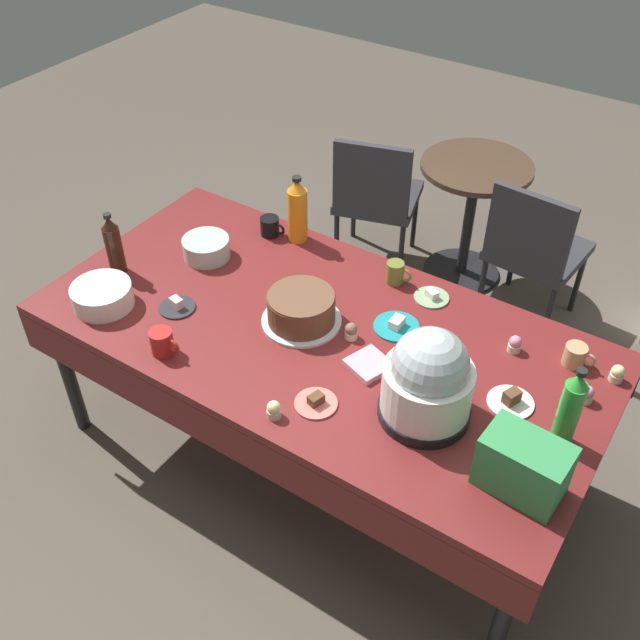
# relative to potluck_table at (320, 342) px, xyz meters

# --- Properties ---
(ground) EXTENTS (9.00, 9.00, 0.00)m
(ground) POSITION_rel_potluck_table_xyz_m (0.00, 0.00, -0.69)
(ground) COLOR brown
(potluck_table) EXTENTS (2.20, 1.10, 0.75)m
(potluck_table) POSITION_rel_potluck_table_xyz_m (0.00, 0.00, 0.00)
(potluck_table) COLOR maroon
(potluck_table) RESTS_ON ground
(frosted_layer_cake) EXTENTS (0.31, 0.31, 0.13)m
(frosted_layer_cake) POSITION_rel_potluck_table_xyz_m (-0.09, 0.00, 0.13)
(frosted_layer_cake) COLOR silver
(frosted_layer_cake) RESTS_ON potluck_table
(slow_cooker) EXTENTS (0.32, 0.32, 0.36)m
(slow_cooker) POSITION_rel_potluck_table_xyz_m (0.53, -0.17, 0.22)
(slow_cooker) COLOR black
(slow_cooker) RESTS_ON potluck_table
(glass_salad_bowl) EXTENTS (0.20, 0.20, 0.09)m
(glass_salad_bowl) POSITION_rel_potluck_table_xyz_m (-0.68, 0.13, 0.11)
(glass_salad_bowl) COLOR #B2C6BC
(glass_salad_bowl) RESTS_ON potluck_table
(ceramic_snack_bowl) EXTENTS (0.24, 0.24, 0.09)m
(ceramic_snack_bowl) POSITION_rel_potluck_table_xyz_m (-0.81, -0.35, 0.11)
(ceramic_snack_bowl) COLOR silver
(ceramic_snack_bowl) RESTS_ON potluck_table
(dessert_plate_white) EXTENTS (0.16, 0.16, 0.06)m
(dessert_plate_white) POSITION_rel_potluck_table_xyz_m (0.76, 0.04, 0.08)
(dessert_plate_white) COLOR white
(dessert_plate_white) RESTS_ON potluck_table
(dessert_plate_coral) EXTENTS (0.15, 0.15, 0.04)m
(dessert_plate_coral) POSITION_rel_potluck_table_xyz_m (0.20, -0.33, 0.07)
(dessert_plate_coral) COLOR #E07266
(dessert_plate_coral) RESTS_ON potluck_table
(dessert_plate_charcoal) EXTENTS (0.15, 0.15, 0.05)m
(dessert_plate_charcoal) POSITION_rel_potluck_table_xyz_m (-0.55, -0.21, 0.07)
(dessert_plate_charcoal) COLOR #2D2D33
(dessert_plate_charcoal) RESTS_ON potluck_table
(dessert_plate_sage) EXTENTS (0.14, 0.14, 0.04)m
(dessert_plate_sage) POSITION_rel_potluck_table_xyz_m (0.27, 0.41, 0.07)
(dessert_plate_sage) COLOR #8CA87F
(dessert_plate_sage) RESTS_ON potluck_table
(dessert_plate_teal) EXTENTS (0.18, 0.18, 0.04)m
(dessert_plate_teal) POSITION_rel_potluck_table_xyz_m (0.24, 0.18, 0.07)
(dessert_plate_teal) COLOR teal
(dessert_plate_teal) RESTS_ON potluck_table
(cupcake_mint) EXTENTS (0.05, 0.05, 0.07)m
(cupcake_mint) POSITION_rel_potluck_table_xyz_m (1.03, 0.36, 0.09)
(cupcake_mint) COLOR beige
(cupcake_mint) RESTS_ON potluck_table
(cupcake_rose) EXTENTS (0.05, 0.05, 0.07)m
(cupcake_rose) POSITION_rel_potluck_table_xyz_m (0.97, 0.20, 0.09)
(cupcake_rose) COLOR beige
(cupcake_rose) RESTS_ON potluck_table
(cupcake_cocoa) EXTENTS (0.05, 0.05, 0.07)m
(cupcake_cocoa) POSITION_rel_potluck_table_xyz_m (0.11, -0.45, 0.09)
(cupcake_cocoa) COLOR beige
(cupcake_cocoa) RESTS_ON potluck_table
(cupcake_vanilla) EXTENTS (0.05, 0.05, 0.07)m
(cupcake_vanilla) POSITION_rel_potluck_table_xyz_m (0.12, 0.03, 0.09)
(cupcake_vanilla) COLOR beige
(cupcake_vanilla) RESTS_ON potluck_table
(cupcake_lemon) EXTENTS (0.05, 0.05, 0.07)m
(cupcake_lemon) POSITION_rel_potluck_table_xyz_m (0.67, 0.30, 0.09)
(cupcake_lemon) COLOR beige
(cupcake_lemon) RESTS_ON potluck_table
(soda_bottle_orange_juice) EXTENTS (0.09, 0.09, 0.31)m
(soda_bottle_orange_juice) POSITION_rel_potluck_table_xyz_m (-0.42, 0.46, 0.21)
(soda_bottle_orange_juice) COLOR orange
(soda_bottle_orange_juice) RESTS_ON potluck_table
(soda_bottle_cola) EXTENTS (0.07, 0.07, 0.28)m
(soda_bottle_cola) POSITION_rel_potluck_table_xyz_m (-0.92, -0.16, 0.19)
(soda_bottle_cola) COLOR #33190F
(soda_bottle_cola) RESTS_ON potluck_table
(soda_bottle_lime_soda) EXTENTS (0.07, 0.07, 0.33)m
(soda_bottle_lime_soda) POSITION_rel_potluck_table_xyz_m (0.96, -0.03, 0.21)
(soda_bottle_lime_soda) COLOR green
(soda_bottle_lime_soda) RESTS_ON potluck_table
(coffee_mug_black) EXTENTS (0.12, 0.09, 0.08)m
(coffee_mug_black) POSITION_rel_potluck_table_xyz_m (-0.55, 0.42, 0.10)
(coffee_mug_black) COLOR black
(coffee_mug_black) RESTS_ON potluck_table
(coffee_mug_olive) EXTENTS (0.12, 0.07, 0.10)m
(coffee_mug_olive) POSITION_rel_potluck_table_xyz_m (0.10, 0.42, 0.11)
(coffee_mug_olive) COLOR olive
(coffee_mug_olive) RESTS_ON potluck_table
(coffee_mug_tan) EXTENTS (0.12, 0.08, 0.08)m
(coffee_mug_tan) POSITION_rel_potluck_table_xyz_m (0.88, 0.35, 0.10)
(coffee_mug_tan) COLOR tan
(coffee_mug_tan) RESTS_ON potluck_table
(coffee_mug_red) EXTENTS (0.13, 0.09, 0.10)m
(coffee_mug_red) POSITION_rel_potluck_table_xyz_m (-0.42, -0.42, 0.11)
(coffee_mug_red) COLOR #B2231E
(coffee_mug_red) RESTS_ON potluck_table
(soda_carton) EXTENTS (0.27, 0.18, 0.20)m
(soda_carton) POSITION_rel_potluck_table_xyz_m (0.91, -0.27, 0.16)
(soda_carton) COLOR #338C4C
(soda_carton) RESTS_ON potluck_table
(paper_napkin_stack) EXTENTS (0.18, 0.18, 0.02)m
(paper_napkin_stack) POSITION_rel_potluck_table_xyz_m (0.26, -0.07, 0.07)
(paper_napkin_stack) COLOR pink
(paper_napkin_stack) RESTS_ON potluck_table
(maroon_chair_left) EXTENTS (0.55, 0.55, 0.85)m
(maroon_chair_left) POSITION_rel_potluck_table_xyz_m (-0.53, 1.36, -0.20)
(maroon_chair_left) COLOR #333338
(maroon_chair_left) RESTS_ON ground
(maroon_chair_right) EXTENTS (0.47, 0.47, 0.85)m
(maroon_chair_right) POSITION_rel_potluck_table_xyz_m (0.39, 1.36, -0.20)
(maroon_chair_right) COLOR #333338
(maroon_chair_right) RESTS_ON ground
(round_cafe_table) EXTENTS (0.60, 0.60, 0.72)m
(round_cafe_table) POSITION_rel_potluck_table_xyz_m (-0.05, 1.59, -0.19)
(round_cafe_table) COLOR #473323
(round_cafe_table) RESTS_ON ground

